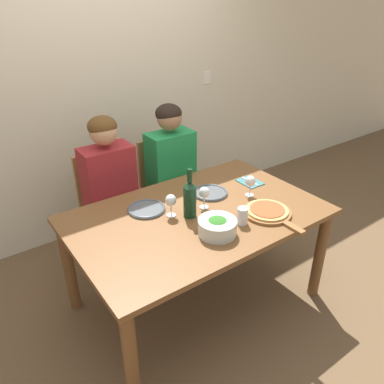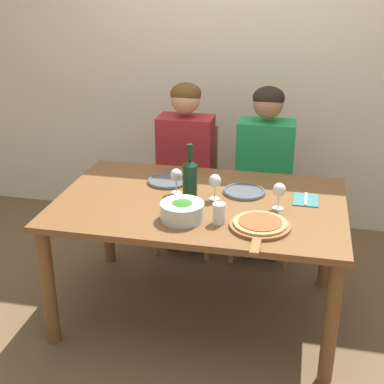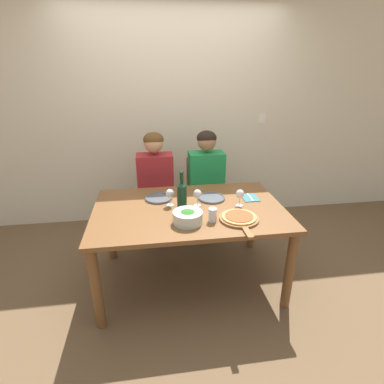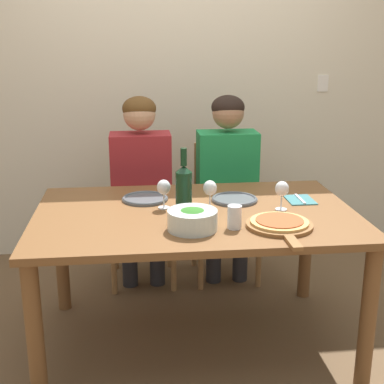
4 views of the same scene
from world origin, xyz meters
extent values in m
plane|color=brown|center=(0.00, 0.00, 0.00)|extent=(40.00, 40.00, 0.00)
cube|color=beige|center=(0.00, 1.37, 1.35)|extent=(10.00, 0.05, 2.70)
cube|color=brown|center=(0.00, 0.00, 0.72)|extent=(1.61, 1.03, 0.04)
cylinder|color=brown|center=(-0.74, -0.45, 0.35)|extent=(0.08, 0.08, 0.70)
cylinder|color=brown|center=(0.74, -0.45, 0.35)|extent=(0.08, 0.08, 0.70)
cylinder|color=brown|center=(-0.74, 0.45, 0.35)|extent=(0.08, 0.08, 0.70)
cylinder|color=brown|center=(0.74, 0.45, 0.35)|extent=(0.08, 0.08, 0.70)
cube|color=#9E7042|center=(-0.26, 0.80, 0.44)|extent=(0.42, 0.42, 0.04)
cube|color=#9E7042|center=(-0.26, 0.99, 0.68)|extent=(0.38, 0.03, 0.43)
cylinder|color=#9E7042|center=(-0.45, 0.61, 0.21)|extent=(0.04, 0.04, 0.43)
cylinder|color=#9E7042|center=(-0.07, 0.61, 0.21)|extent=(0.04, 0.04, 0.43)
cylinder|color=#9E7042|center=(-0.45, 0.99, 0.21)|extent=(0.04, 0.04, 0.43)
cylinder|color=#9E7042|center=(-0.07, 0.99, 0.21)|extent=(0.04, 0.04, 0.43)
cube|color=#9E7042|center=(0.30, 0.80, 0.44)|extent=(0.42, 0.42, 0.04)
cube|color=#9E7042|center=(0.30, 0.99, 0.68)|extent=(0.38, 0.03, 0.43)
cylinder|color=#9E7042|center=(0.11, 0.61, 0.21)|extent=(0.04, 0.04, 0.43)
cylinder|color=#9E7042|center=(0.49, 0.61, 0.21)|extent=(0.04, 0.04, 0.43)
cylinder|color=#9E7042|center=(0.11, 0.99, 0.21)|extent=(0.04, 0.04, 0.43)
cylinder|color=#9E7042|center=(0.49, 0.99, 0.21)|extent=(0.04, 0.04, 0.43)
cylinder|color=#28282D|center=(-0.35, 0.72, 0.23)|extent=(0.10, 0.10, 0.46)
cylinder|color=#28282D|center=(-0.17, 0.72, 0.23)|extent=(0.10, 0.10, 0.46)
cube|color=maroon|center=(-0.26, 0.78, 0.73)|extent=(0.38, 0.22, 0.54)
cylinder|color=maroon|center=(-0.46, 0.53, 0.58)|extent=(0.07, 0.31, 0.14)
cylinder|color=maroon|center=(-0.06, 0.53, 0.58)|extent=(0.07, 0.31, 0.14)
sphere|color=tan|center=(-0.26, 0.78, 1.12)|extent=(0.20, 0.20, 0.20)
ellipsoid|color=#563819|center=(-0.26, 0.79, 1.16)|extent=(0.21, 0.21, 0.15)
cylinder|color=#28282D|center=(0.21, 0.72, 0.23)|extent=(0.10, 0.10, 0.46)
cylinder|color=#28282D|center=(0.39, 0.72, 0.23)|extent=(0.10, 0.10, 0.46)
cube|color=#1E8C47|center=(0.30, 0.78, 0.73)|extent=(0.38, 0.22, 0.54)
cylinder|color=#1E8C47|center=(0.10, 0.53, 0.58)|extent=(0.07, 0.31, 0.14)
cylinder|color=#1E8C47|center=(0.50, 0.53, 0.58)|extent=(0.07, 0.31, 0.14)
sphere|color=#9E7051|center=(0.30, 0.78, 1.12)|extent=(0.20, 0.20, 0.20)
ellipsoid|color=black|center=(0.30, 0.79, 1.16)|extent=(0.21, 0.21, 0.15)
cylinder|color=black|center=(-0.06, 0.00, 0.84)|extent=(0.08, 0.08, 0.21)
cone|color=black|center=(-0.06, 0.00, 0.96)|extent=(0.08, 0.08, 0.03)
cylinder|color=black|center=(-0.06, 0.00, 1.02)|extent=(0.03, 0.03, 0.09)
cylinder|color=silver|center=(-0.04, -0.25, 0.79)|extent=(0.23, 0.23, 0.09)
ellipsoid|color=#2D6B23|center=(-0.04, -0.25, 0.79)|extent=(0.19, 0.19, 0.10)
cylinder|color=#4C5156|center=(-0.25, 0.22, 0.75)|extent=(0.25, 0.25, 0.01)
torus|color=#4C5156|center=(-0.25, 0.22, 0.75)|extent=(0.24, 0.24, 0.01)
cylinder|color=#4C5156|center=(0.23, 0.16, 0.75)|extent=(0.25, 0.25, 0.01)
torus|color=#4C5156|center=(0.23, 0.16, 0.75)|extent=(0.24, 0.24, 0.01)
cylinder|color=brown|center=(0.36, -0.26, 0.75)|extent=(0.31, 0.31, 0.02)
cube|color=brown|center=(0.36, -0.49, 0.75)|extent=(0.04, 0.14, 0.02)
cylinder|color=tan|center=(0.36, -0.26, 0.76)|extent=(0.27, 0.27, 0.01)
cylinder|color=#AD4C28|center=(0.36, -0.26, 0.77)|extent=(0.22, 0.22, 0.01)
cylinder|color=silver|center=(-0.15, 0.07, 0.74)|extent=(0.06, 0.06, 0.01)
cylinder|color=silver|center=(-0.15, 0.07, 0.78)|extent=(0.01, 0.01, 0.07)
ellipsoid|color=silver|center=(-0.15, 0.07, 0.85)|extent=(0.07, 0.07, 0.08)
ellipsoid|color=maroon|center=(-0.15, 0.07, 0.84)|extent=(0.06, 0.06, 0.03)
cylinder|color=silver|center=(0.43, -0.02, 0.74)|extent=(0.06, 0.06, 0.01)
cylinder|color=silver|center=(0.43, -0.02, 0.78)|extent=(0.01, 0.01, 0.07)
ellipsoid|color=silver|center=(0.43, -0.02, 0.85)|extent=(0.07, 0.07, 0.08)
ellipsoid|color=maroon|center=(0.43, -0.02, 0.84)|extent=(0.06, 0.06, 0.03)
cylinder|color=silver|center=(0.08, 0.03, 0.74)|extent=(0.06, 0.06, 0.01)
cylinder|color=silver|center=(0.08, 0.03, 0.78)|extent=(0.01, 0.01, 0.07)
ellipsoid|color=silver|center=(0.08, 0.03, 0.85)|extent=(0.07, 0.07, 0.08)
ellipsoid|color=maroon|center=(0.08, 0.03, 0.84)|extent=(0.06, 0.06, 0.03)
cylinder|color=silver|center=(0.15, -0.26, 0.79)|extent=(0.07, 0.07, 0.11)
cube|color=#387075|center=(0.58, 0.13, 0.74)|extent=(0.14, 0.18, 0.01)
cube|color=silver|center=(0.58, 0.13, 0.75)|extent=(0.01, 0.17, 0.01)
camera|label=1|loc=(-1.23, -1.65, 1.99)|focal=35.00mm
camera|label=2|loc=(0.53, -2.69, 1.96)|focal=50.00mm
camera|label=3|loc=(-0.30, -2.27, 1.85)|focal=28.00mm
camera|label=4|loc=(-0.30, -2.53, 1.59)|focal=50.00mm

